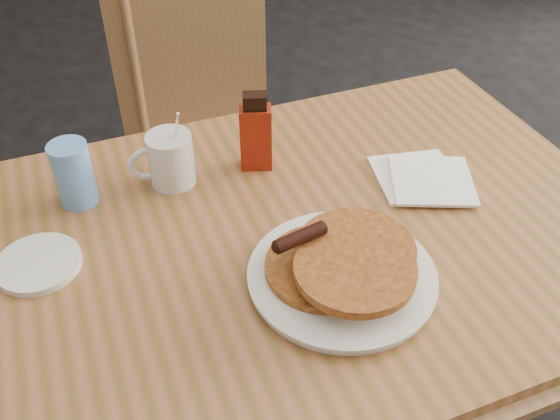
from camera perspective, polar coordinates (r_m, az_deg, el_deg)
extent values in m
cube|color=#9B5A37|center=(1.06, 0.81, -2.93)|extent=(1.23, 0.86, 0.04)
cube|color=#9A6D48|center=(1.07, 0.80, -3.51)|extent=(1.27, 0.90, 0.02)
cylinder|color=#9A6D48|center=(1.71, 13.73, -1.41)|extent=(0.04, 0.04, 0.71)
cube|color=#9A6D48|center=(1.72, -6.23, 3.59)|extent=(0.47, 0.47, 0.04)
cube|color=#9A6D48|center=(1.74, -8.26, 13.51)|extent=(0.41, 0.11, 0.45)
cylinder|color=#9A6D48|center=(1.73, -9.79, -6.73)|extent=(0.04, 0.04, 0.42)
cylinder|color=#9A6D48|center=(2.01, -2.27, 1.95)|extent=(0.04, 0.04, 0.42)
cylinder|color=silver|center=(0.97, 5.66, -6.15)|extent=(0.28, 0.28, 0.02)
cylinder|color=silver|center=(0.96, 5.69, -5.86)|extent=(0.29, 0.29, 0.01)
cylinder|color=#A96723|center=(0.96, 3.99, -5.21)|extent=(0.18, 0.18, 0.01)
cylinder|color=#A96723|center=(0.97, 6.97, -3.63)|extent=(0.18, 0.18, 0.01)
cylinder|color=#A96723|center=(0.92, 6.86, -5.37)|extent=(0.18, 0.18, 0.01)
cylinder|color=black|center=(0.93, 1.85, -2.50)|extent=(0.09, 0.04, 0.02)
cylinder|color=silver|center=(1.15, -9.93, 4.59)|extent=(0.08, 0.08, 0.10)
torus|color=silver|center=(1.15, -12.07, 4.16)|extent=(0.07, 0.01, 0.07)
cylinder|color=black|center=(1.12, -10.17, 6.30)|extent=(0.07, 0.07, 0.01)
cylinder|color=silver|center=(1.13, -9.54, 6.13)|extent=(0.02, 0.05, 0.14)
cube|color=maroon|center=(1.16, -2.23, 6.61)|extent=(0.07, 0.05, 0.13)
cube|color=black|center=(1.12, -2.33, 9.91)|extent=(0.05, 0.04, 0.03)
cube|color=white|center=(1.19, 12.30, 3.02)|extent=(0.17, 0.17, 0.01)
cube|color=white|center=(1.18, 13.73, 2.64)|extent=(0.19, 0.19, 0.01)
cylinder|color=#5F96DE|center=(1.14, -18.35, 3.14)|extent=(0.07, 0.07, 0.12)
cylinder|color=silver|center=(1.06, -21.23, -4.60)|extent=(0.16, 0.16, 0.01)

